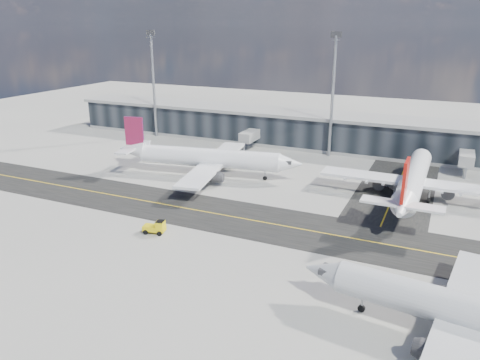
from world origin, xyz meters
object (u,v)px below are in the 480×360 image
at_px(airliner_redtail, 413,180).
at_px(service_van, 396,186).
at_px(airliner_af, 207,158).
at_px(airliner_near, 480,316).
at_px(baggage_tug, 156,227).

xyz_separation_m(airliner_redtail, service_van, (-3.29, 5.05, -3.25)).
bearing_deg(airliner_af, airliner_redtail, 83.58).
xyz_separation_m(airliner_af, airliner_redtail, (40.66, 2.66, 0.03)).
xyz_separation_m(airliner_af, airliner_near, (50.44, -37.64, -0.32)).
xyz_separation_m(airliner_near, baggage_tug, (-43.85, 9.10, -2.52)).
distance_m(airliner_redtail, service_van, 6.84).
bearing_deg(service_van, airliner_redtail, -94.77).
xyz_separation_m(airliner_redtail, baggage_tug, (-34.08, -31.21, -2.86)).
bearing_deg(airliner_af, airliner_near, 43.10).
bearing_deg(airliner_redtail, airliner_af, -175.60).
height_order(airliner_af, airliner_near, airliner_af).
distance_m(airliner_af, service_van, 38.30).
height_order(baggage_tug, service_van, baggage_tug).
xyz_separation_m(airliner_redtail, airliner_near, (9.77, -40.31, -0.35)).
relative_size(airliner_redtail, baggage_tug, 11.04).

